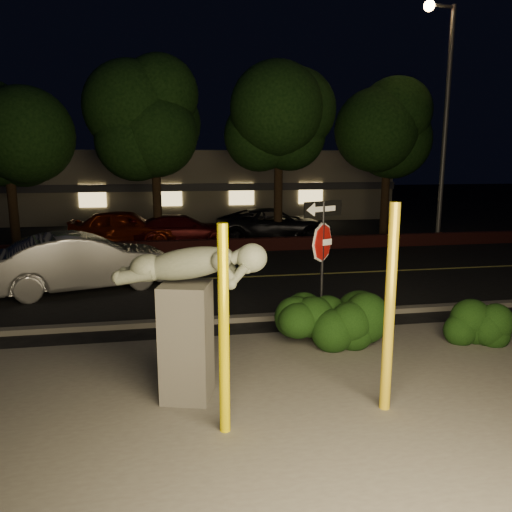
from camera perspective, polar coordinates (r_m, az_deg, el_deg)
The scene contains 24 objects.
ground at distance 18.19m, azimuth -3.28°, elevation -0.27°, with size 90.00×90.00×0.00m, color black.
patio at distance 7.89m, azimuth 6.66°, elevation -16.08°, with size 14.00×6.00×0.02m, color #4C4944.
road at distance 15.28m, azimuth -1.94°, elevation -2.46°, with size 80.00×8.00×0.01m, color black.
lane_marking at distance 15.28m, azimuth -1.94°, elevation -2.41°, with size 80.00×0.12×0.01m, color #CAC350.
curb at distance 11.37m, azimuth 1.00°, elevation -7.01°, with size 80.00×0.25×0.12m, color #4C4944.
brick_wall at distance 19.41m, azimuth -3.75°, elevation 1.21°, with size 40.00×0.35×0.50m, color #441716.
parking_lot at distance 25.05m, azimuth -5.19°, elevation 2.89°, with size 40.00×12.00×0.01m, color black.
building at distance 32.79m, azimuth -6.47°, elevation 8.33°, with size 22.00×10.20×4.00m.
tree_far_a at distance 21.60m, azimuth -26.86°, elevation 14.63°, with size 4.60×4.60×7.43m.
tree_far_b at distance 21.04m, azimuth -11.68°, elevation 17.65°, with size 5.20×5.20×8.41m.
tree_far_c at distance 21.10m, azimuth 2.64°, elevation 16.77°, with size 4.80×4.80×7.84m.
tree_far_d at distance 23.15m, azimuth 14.97°, elevation 15.32°, with size 4.40×4.40×7.42m.
yellow_pole_left at distance 6.51m, azimuth -3.70°, elevation -8.63°, with size 0.14×0.14×2.82m, color #FEE602.
yellow_pole_right at distance 7.29m, azimuth 15.02°, elevation -5.96°, with size 0.15×0.15×3.03m, color yellow.
signpost at distance 9.74m, azimuth 7.62°, elevation 1.51°, with size 0.87×0.42×2.80m.
sculpture at distance 7.44m, azimuth -7.73°, elevation -5.49°, with size 2.25×1.15×2.42m.
hedge_center at distance 10.04m, azimuth 7.74°, elevation -6.99°, with size 1.91×0.90×1.00m, color black.
hedge_right at distance 9.97m, azimuth 10.72°, elevation -6.68°, with size 1.80×0.96×1.18m, color black.
hedge_far_right at distance 10.68m, azimuth 23.48°, elevation -6.92°, with size 1.34×0.84×0.93m, color black.
streetlight at distance 22.38m, azimuth 20.54°, elevation 15.83°, with size 1.43×0.46×9.55m.
silver_sedan at distance 14.49m, azimuth -19.14°, elevation -0.64°, with size 1.68×4.82×1.59m, color #A0A1A5.
parked_car_red at distance 21.39m, azimuth -14.76°, elevation 3.17°, with size 1.80×4.46×1.52m, color maroon.
parked_car_darkred at distance 21.31m, azimuth -8.44°, elevation 3.02°, with size 1.74×4.28×1.24m, color #42080A.
parked_car_dark at distance 22.01m, azimuth 2.11°, elevation 3.62°, with size 2.35×5.09×1.41m, color black.
Camera 1 is at (-2.08, -7.70, 3.62)m, focal length 35.00 mm.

